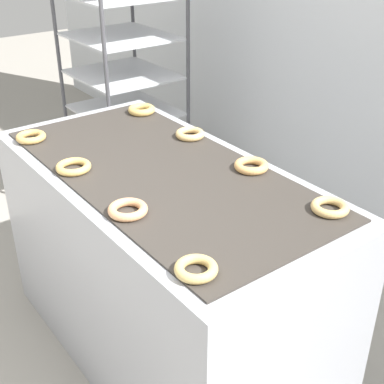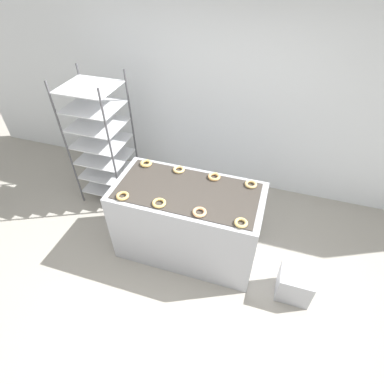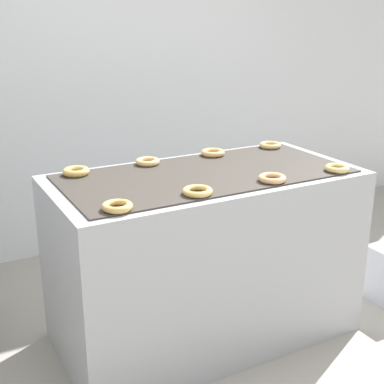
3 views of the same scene
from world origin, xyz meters
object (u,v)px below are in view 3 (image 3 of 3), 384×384
Objects in this scene: donut_near_midright at (272,178)px; donut_far_midright at (213,153)px; donut_near_right at (337,168)px; fryer_machine at (205,257)px; donut_near_midleft at (197,191)px; donut_near_left at (117,206)px; donut_far_right at (270,145)px; donut_far_midleft at (148,162)px; donut_far_left at (76,171)px.

donut_far_midright is (-0.00, 0.56, 0.00)m from donut_near_midright.
fryer_machine is at bearing 154.41° from donut_near_right.
donut_near_midright is 1.00× the size of donut_far_midright.
donut_near_midleft is at bearing 178.86° from donut_near_right.
donut_near_midleft is at bearing -126.18° from donut_far_midright.
fryer_machine is 0.60m from donut_near_midright.
donut_far_midright is (-0.40, 0.58, 0.00)m from donut_near_right.
donut_near_right is (0.61, -0.29, 0.49)m from fryer_machine.
donut_far_right is at bearing 25.52° from donut_near_left.
donut_far_right is (0.60, 0.28, 0.49)m from fryer_machine.
fryer_machine is at bearing 53.72° from donut_near_midleft.
donut_near_right is (1.20, 0.00, -0.00)m from donut_near_left.
donut_near_midleft is 0.81m from donut_near_right.
donut_near_left and donut_far_midleft have the same top height.
donut_far_midright is at bearing 53.92° from fryer_machine.
donut_far_midright is 1.04× the size of donut_far_right.
fryer_machine is 0.60m from donut_far_midleft.
donut_near_left is at bearing -154.48° from donut_far_right.
donut_far_midleft is 0.80m from donut_far_right.
donut_far_right is (0.81, 0.55, 0.00)m from donut_near_midleft.
donut_near_midleft is 0.98m from donut_far_right.
donut_far_right is (0.40, -0.01, -0.00)m from donut_far_midright.
donut_near_left is 0.96× the size of donut_near_midright.
donut_near_right is 0.57m from donut_far_right.
fryer_machine is at bearing -126.08° from donut_far_midright.
donut_far_midright reaches higher than donut_near_left.
donut_near_right is at bearing -55.15° from donut_far_midright.
donut_far_left is 1.04× the size of donut_far_right.
donut_far_left is 1.20m from donut_far_right.
donut_far_midleft reaches higher than fryer_machine.
fryer_machine is 0.60m from donut_far_midright.
donut_far_left is at bearing 154.58° from fryer_machine.
donut_near_left is 0.98m from donut_far_midright.
donut_near_right is at bearing -89.68° from donut_far_right.
donut_near_left reaches higher than donut_near_midleft.
donut_far_midright reaches higher than donut_far_midleft.
donut_near_midright is at bearing -52.76° from fryer_machine.
donut_far_midright is at bearing -0.35° from donut_far_midleft.
donut_far_right is at bearing -0.56° from donut_far_midleft.
donut_far_right is (-0.00, 0.57, -0.00)m from donut_near_right.
donut_near_left is at bearing -153.70° from fryer_machine.
donut_near_right is at bearing -2.26° from donut_near_midright.
donut_far_right is (0.80, -0.01, -0.00)m from donut_far_midleft.
donut_near_left is at bearing -124.17° from donut_far_midleft.
donut_near_left is 1.32m from donut_far_right.
fryer_machine is 11.70× the size of donut_far_midright.
donut_far_left is (-0.80, 0.56, 0.00)m from donut_near_midright.
donut_far_midleft is 0.96× the size of donut_far_midright.
donut_far_left reaches higher than donut_near_left.
donut_near_right is 0.99m from donut_far_midleft.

